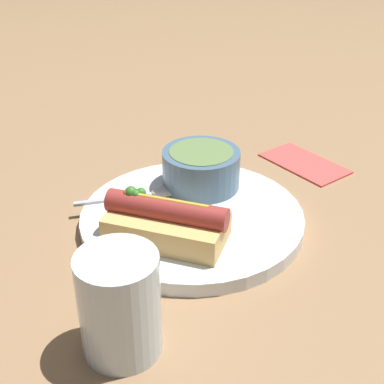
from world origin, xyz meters
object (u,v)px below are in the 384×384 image
(soup_bowl, at_px, (201,167))
(drinking_glass, at_px, (120,305))
(hot_dog, at_px, (166,222))
(spoon, at_px, (154,193))

(soup_bowl, distance_m, drinking_glass, 0.30)
(hot_dog, xyz_separation_m, soup_bowl, (-0.03, 0.14, 0.01))
(soup_bowl, height_order, drinking_glass, drinking_glass)
(soup_bowl, xyz_separation_m, spoon, (-0.04, -0.06, -0.03))
(hot_dog, height_order, soup_bowl, hot_dog)
(soup_bowl, xyz_separation_m, drinking_glass, (0.09, -0.29, 0.01))
(hot_dog, bearing_deg, spoon, 120.08)
(hot_dog, relative_size, spoon, 1.31)
(hot_dog, xyz_separation_m, spoon, (-0.07, 0.08, -0.02))
(drinking_glass, bearing_deg, hot_dog, 108.95)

